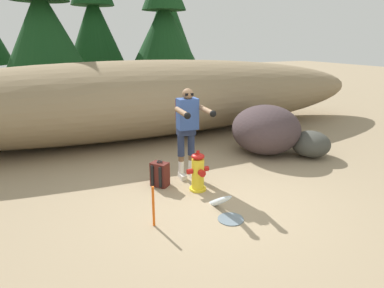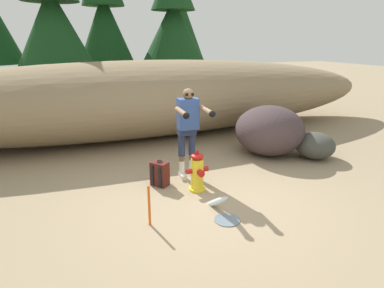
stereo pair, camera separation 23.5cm
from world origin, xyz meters
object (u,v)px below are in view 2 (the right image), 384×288
at_px(fire_hydrant, 197,172).
at_px(utility_worker, 188,122).
at_px(spare_backpack, 160,174).
at_px(survey_stake, 149,206).
at_px(boulder_mid, 315,145).
at_px(boulder_large, 270,130).

height_order(fire_hydrant, utility_worker, utility_worker).
distance_m(fire_hydrant, spare_backpack, 0.71).
bearing_deg(utility_worker, fire_hydrant, 0.04).
xyz_separation_m(spare_backpack, survey_stake, (-0.53, -1.24, 0.08)).
xyz_separation_m(utility_worker, boulder_mid, (3.00, -0.01, -0.80)).
bearing_deg(boulder_mid, boulder_large, 140.84).
bearing_deg(boulder_large, boulder_mid, -39.16).
xyz_separation_m(boulder_large, survey_stake, (-3.35, -1.97, -0.25)).
xyz_separation_m(fire_hydrant, boulder_mid, (3.05, 0.54, -0.04)).
height_order(fire_hydrant, boulder_large, boulder_large).
xyz_separation_m(fire_hydrant, spare_backpack, (-0.54, 0.45, -0.11)).
xyz_separation_m(fire_hydrant, utility_worker, (0.05, 0.55, 0.75)).
height_order(fire_hydrant, boulder_mid, fire_hydrant).
height_order(utility_worker, boulder_large, utility_worker).
height_order(fire_hydrant, spare_backpack, fire_hydrant).
height_order(utility_worker, survey_stake, utility_worker).
height_order(spare_backpack, boulder_large, boulder_large).
height_order(spare_backpack, survey_stake, survey_stake).
relative_size(utility_worker, boulder_mid, 1.88).
distance_m(spare_backpack, boulder_large, 2.92).
relative_size(boulder_large, boulder_mid, 1.73).
height_order(utility_worker, boulder_mid, utility_worker).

